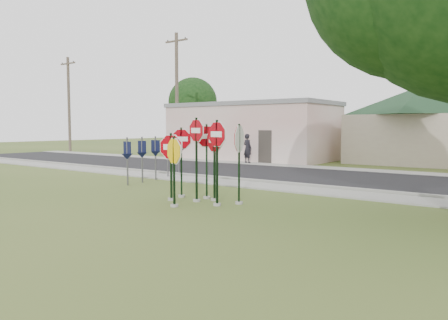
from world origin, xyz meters
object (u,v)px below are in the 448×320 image
Objects in this scene: stop_sign_center at (196,147)px; pedestrian at (247,148)px; stop_sign_yellow at (174,162)px; stop_sign_left at (171,157)px; utility_pole_near at (177,93)px.

stop_sign_center is 1.48× the size of pedestrian.
stop_sign_yellow is at bearing 129.63° from pedestrian.
stop_sign_center is 1.25× the size of stop_sign_yellow.
utility_pole_near reaches higher than stop_sign_left.
stop_sign_left is 14.66m from pedestrian.
stop_sign_center is at bearing -45.29° from utility_pole_near.
stop_sign_yellow is 0.24× the size of utility_pole_near.
utility_pole_near is at bearing 6.89° from pedestrian.
stop_sign_center is at bearing 131.29° from pedestrian.
stop_sign_yellow is 0.96× the size of stop_sign_left.
stop_sign_yellow is at bearing -47.37° from utility_pole_near.
utility_pole_near is (-13.82, 13.97, 3.20)m from stop_sign_center.
stop_sign_center reaches higher than pedestrian.
stop_sign_left is at bearing 127.86° from pedestrian.
pedestrian is at bearing 117.27° from stop_sign_center.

